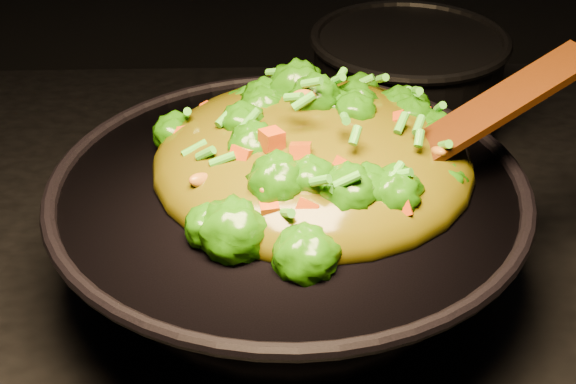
{
  "coord_description": "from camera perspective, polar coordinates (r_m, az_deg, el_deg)",
  "views": [
    {
      "loc": [
        -0.06,
        -0.65,
        1.41
      ],
      "look_at": [
        -0.04,
        -0.04,
        1.0
      ],
      "focal_mm": 50.0,
      "sensor_mm": 36.0,
      "label": 1
    }
  ],
  "objects": [
    {
      "name": "wok",
      "position": [
        0.75,
        0.02,
        -3.2
      ],
      "size": [
        0.52,
        0.52,
        0.12
      ],
      "primitive_type": null,
      "rotation": [
        0.0,
        0.0,
        0.27
      ],
      "color": "black",
      "rests_on": "stovetop"
    },
    {
      "name": "stir_fry",
      "position": [
        0.72,
        1.84,
        5.27
      ],
      "size": [
        0.36,
        0.36,
        0.1
      ],
      "primitive_type": null,
      "rotation": [
        0.0,
        0.0,
        -0.27
      ],
      "color": "#206207",
      "rests_on": "wok"
    },
    {
      "name": "spatula",
      "position": [
        0.72,
        11.89,
        4.27
      ],
      "size": [
        0.26,
        0.14,
        0.11
      ],
      "primitive_type": "cube",
      "rotation": [
        0.0,
        -0.38,
        0.38
      ],
      "color": "black",
      "rests_on": "wok"
    },
    {
      "name": "back_pot",
      "position": [
        1.02,
        8.38,
        7.61
      ],
      "size": [
        0.25,
        0.25,
        0.13
      ],
      "primitive_type": "cylinder",
      "rotation": [
        0.0,
        0.0,
        -0.08
      ],
      "color": "black",
      "rests_on": "stovetop"
    }
  ]
}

